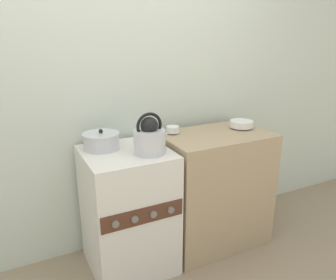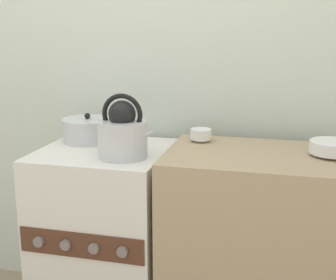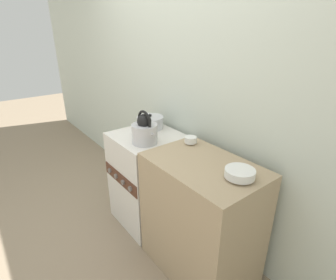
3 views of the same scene
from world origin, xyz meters
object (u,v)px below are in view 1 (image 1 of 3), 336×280
stove (128,210)px  kettle (150,138)px  cooking_pot (101,141)px  small_ceramic_bowl (173,129)px  enamel_bowl (241,124)px

stove → kettle: kettle is taller
stove → cooking_pot: (-0.13, 0.12, 0.49)m
kettle → small_ceramic_bowl: bearing=38.9°
kettle → enamel_bowl: bearing=8.3°
stove → enamel_bowl: (0.97, 0.02, 0.50)m
stove → cooking_pot: 0.52m
kettle → enamel_bowl: kettle is taller
stove → kettle: size_ratio=3.26×
stove → cooking_pot: size_ratio=3.60×
stove → kettle: 0.56m
enamel_bowl → small_ceramic_bowl: size_ratio=1.90×
kettle → enamel_bowl: 0.85m
kettle → small_ceramic_bowl: 0.37m
kettle → stove: bearing=142.4°
enamel_bowl → small_ceramic_bowl: (-0.55, 0.11, -0.00)m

